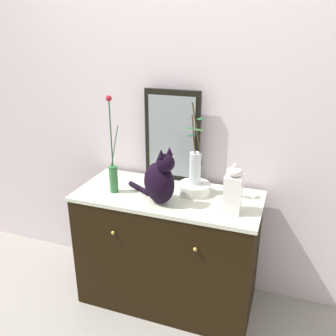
{
  "coord_description": "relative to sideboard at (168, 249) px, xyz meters",
  "views": [
    {
      "loc": [
        0.69,
        -1.93,
        1.8
      ],
      "look_at": [
        0.0,
        0.0,
        1.0
      ],
      "focal_mm": 38.21,
      "sensor_mm": 36.0,
      "label": 1
    }
  ],
  "objects": [
    {
      "name": "ground_plane",
      "position": [
        0.0,
        0.0,
        -0.41
      ],
      "size": [
        6.0,
        6.0,
        0.0
      ],
      "primitive_type": "plane",
      "color": "gray"
    },
    {
      "name": "wall_back",
      "position": [
        0.0,
        0.34,
        0.89
      ],
      "size": [
        4.4,
        0.08,
        2.6
      ],
      "primitive_type": "cube",
      "color": "silver",
      "rests_on": "ground_plane"
    },
    {
      "name": "sideboard",
      "position": [
        0.0,
        0.0,
        0.0
      ],
      "size": [
        1.18,
        0.55,
        0.82
      ],
      "color": "black",
      "rests_on": "ground_plane"
    },
    {
      "name": "mirror_leaning",
      "position": [
        -0.06,
        0.24,
        0.72
      ],
      "size": [
        0.38,
        0.03,
        0.62
      ],
      "color": "black",
      "rests_on": "sideboard"
    },
    {
      "name": "cat_sitting",
      "position": [
        -0.01,
        -0.12,
        0.55
      ],
      "size": [
        0.41,
        0.3,
        0.36
      ],
      "color": "black",
      "rests_on": "sideboard"
    },
    {
      "name": "vase_slim_green",
      "position": [
        -0.34,
        -0.08,
        0.55
      ],
      "size": [
        0.08,
        0.06,
        0.62
      ],
      "color": "#31703A",
      "rests_on": "sideboard"
    },
    {
      "name": "bowl_porcelain",
      "position": [
        0.15,
        0.08,
        0.44
      ],
      "size": [
        0.21,
        0.21,
        0.07
      ],
      "primitive_type": "cylinder",
      "color": "white",
      "rests_on": "sideboard"
    },
    {
      "name": "vase_glass_clear",
      "position": [
        0.15,
        0.07,
        0.6
      ],
      "size": [
        0.13,
        0.14,
        0.52
      ],
      "color": "silver",
      "rests_on": "bowl_porcelain"
    },
    {
      "name": "jar_lidded_porcelain",
      "position": [
        0.42,
        -0.09,
        0.54
      ],
      "size": [
        0.1,
        0.1,
        0.3
      ],
      "color": "white",
      "rests_on": "sideboard"
    }
  ]
}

